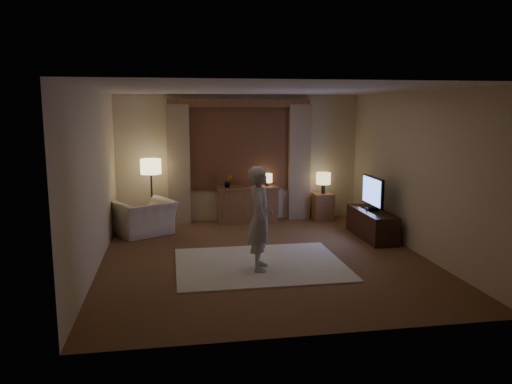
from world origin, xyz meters
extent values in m
cube|color=brown|center=(0.00, 0.00, -0.01)|extent=(5.00, 5.50, 0.02)
cube|color=silver|center=(0.00, 0.00, 2.61)|extent=(5.00, 5.50, 0.02)
cube|color=beige|center=(0.00, 2.76, 1.30)|extent=(5.00, 0.02, 2.60)
cube|color=beige|center=(0.00, -2.76, 1.30)|extent=(5.00, 0.02, 2.60)
cube|color=beige|center=(-2.51, 0.00, 1.30)|extent=(0.02, 5.50, 2.60)
cube|color=beige|center=(2.51, 0.00, 1.30)|extent=(0.02, 5.50, 2.60)
cube|color=black|center=(0.00, 2.73, 1.55)|extent=(2.00, 0.01, 1.70)
cube|color=brown|center=(0.00, 2.72, 1.55)|extent=(2.08, 0.04, 1.78)
cube|color=tan|center=(-1.25, 2.65, 1.20)|extent=(0.45, 0.12, 2.40)
cube|color=tan|center=(1.25, 2.65, 1.20)|extent=(0.45, 0.12, 2.40)
cube|color=brown|center=(0.00, 2.67, 2.42)|extent=(2.90, 0.14, 0.16)
cube|color=beige|center=(-0.12, -0.34, 0.01)|extent=(2.50, 2.00, 0.02)
cube|color=brown|center=(0.13, 2.50, 0.35)|extent=(1.20, 0.40, 0.70)
cube|color=brown|center=(0.13, 2.50, 0.80)|extent=(0.16, 0.02, 0.20)
imported|color=#999999|center=(-0.27, 2.50, 0.85)|extent=(0.17, 0.13, 0.30)
cylinder|color=black|center=(0.53, 2.50, 0.76)|extent=(0.08, 0.08, 0.12)
cylinder|color=#FFE299|center=(0.53, 2.50, 0.91)|extent=(0.22, 0.22, 0.18)
cylinder|color=black|center=(-1.79, 2.33, 0.01)|extent=(0.29, 0.29, 0.03)
cylinder|color=black|center=(-1.79, 2.33, 0.54)|extent=(0.04, 0.04, 1.08)
cylinder|color=#FFE299|center=(-1.79, 2.33, 1.21)|extent=(0.40, 0.40, 0.29)
imported|color=beige|center=(-1.92, 1.81, 0.32)|extent=(1.28, 1.23, 0.64)
cube|color=brown|center=(1.72, 2.45, 0.28)|extent=(0.40, 0.40, 0.56)
cylinder|color=black|center=(1.72, 2.45, 0.66)|extent=(0.08, 0.08, 0.20)
cylinder|color=#FFE299|center=(1.72, 2.45, 0.88)|extent=(0.30, 0.30, 0.24)
cube|color=black|center=(2.15, 0.88, 0.25)|extent=(0.45, 1.40, 0.50)
cube|color=black|center=(2.15, 0.88, 0.53)|extent=(0.21, 0.10, 0.06)
cube|color=black|center=(2.15, 0.88, 0.86)|extent=(0.05, 0.86, 0.52)
cube|color=#587EEF|center=(2.12, 0.88, 0.86)|extent=(0.00, 0.80, 0.47)
imported|color=#B8B1AA|center=(-0.16, -0.57, 0.77)|extent=(0.46, 0.61, 1.50)
camera|label=1|loc=(-1.40, -7.43, 2.33)|focal=35.00mm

